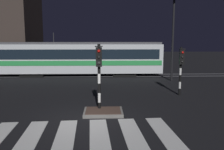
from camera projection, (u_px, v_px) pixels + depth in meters
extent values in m
plane|color=black|center=(86.00, 120.00, 10.50)|extent=(120.00, 120.00, 0.00)
cube|color=#59595E|center=(96.00, 77.00, 22.85)|extent=(80.00, 0.12, 0.03)
cube|color=#59595E|center=(96.00, 74.00, 24.27)|extent=(80.00, 0.12, 0.03)
cube|color=silver|center=(28.00, 142.00, 8.28)|extent=(0.93, 4.13, 0.02)
cube|color=silver|center=(64.00, 140.00, 8.39)|extent=(0.93, 4.13, 0.02)
cube|color=silver|center=(100.00, 139.00, 8.50)|extent=(0.93, 4.13, 0.02)
cube|color=silver|center=(134.00, 138.00, 8.61)|extent=(0.93, 4.13, 0.02)
cube|color=silver|center=(168.00, 136.00, 8.72)|extent=(0.93, 4.13, 0.02)
cube|color=slate|center=(103.00, 112.00, 11.40)|extent=(1.83, 1.39, 0.16)
cube|color=#4C382D|center=(103.00, 110.00, 11.39)|extent=(1.64, 1.25, 0.02)
cylinder|color=black|center=(99.00, 107.00, 11.71)|extent=(0.14, 0.14, 0.47)
cylinder|color=white|center=(99.00, 98.00, 11.65)|extent=(0.14, 0.14, 0.47)
cylinder|color=black|center=(99.00, 88.00, 11.58)|extent=(0.14, 0.14, 0.47)
cylinder|color=white|center=(99.00, 78.00, 11.51)|extent=(0.14, 0.14, 0.47)
cylinder|color=black|center=(99.00, 69.00, 11.44)|extent=(0.14, 0.14, 0.47)
cylinder|color=white|center=(99.00, 59.00, 11.37)|extent=(0.14, 0.14, 0.47)
cylinder|color=black|center=(99.00, 49.00, 11.31)|extent=(0.14, 0.14, 0.47)
cube|color=black|center=(99.00, 57.00, 11.19)|extent=(0.28, 0.20, 0.90)
sphere|color=red|center=(99.00, 51.00, 11.04)|extent=(0.14, 0.14, 0.14)
sphere|color=black|center=(99.00, 57.00, 11.08)|extent=(0.14, 0.14, 0.14)
sphere|color=black|center=(99.00, 63.00, 11.12)|extent=(0.14, 0.14, 0.14)
cube|color=black|center=(99.00, 46.00, 11.12)|extent=(0.36, 0.24, 0.04)
cylinder|color=black|center=(180.00, 92.00, 15.23)|extent=(0.14, 0.14, 0.43)
cylinder|color=white|center=(180.00, 85.00, 15.16)|extent=(0.14, 0.14, 0.43)
cylinder|color=black|center=(180.00, 78.00, 15.10)|extent=(0.14, 0.14, 0.43)
cylinder|color=white|center=(180.00, 71.00, 15.04)|extent=(0.14, 0.14, 0.43)
cylinder|color=black|center=(181.00, 65.00, 14.97)|extent=(0.14, 0.14, 0.43)
cylinder|color=white|center=(181.00, 58.00, 14.91)|extent=(0.14, 0.14, 0.43)
cylinder|color=black|center=(181.00, 51.00, 14.85)|extent=(0.14, 0.14, 0.43)
cube|color=black|center=(182.00, 57.00, 14.74)|extent=(0.28, 0.20, 0.90)
sphere|color=red|center=(183.00, 52.00, 14.59)|extent=(0.14, 0.14, 0.14)
sphere|color=black|center=(182.00, 57.00, 14.63)|extent=(0.14, 0.14, 0.14)
sphere|color=black|center=(182.00, 62.00, 14.67)|extent=(0.14, 0.14, 0.14)
cube|color=black|center=(182.00, 49.00, 14.66)|extent=(0.36, 0.24, 0.04)
cylinder|color=black|center=(173.00, 37.00, 20.07)|extent=(0.18, 0.18, 7.33)
cube|color=silver|center=(79.00, 58.00, 23.26)|extent=(15.85, 2.50, 2.70)
cube|color=green|center=(78.00, 63.00, 22.05)|extent=(15.54, 0.04, 0.44)
cube|color=green|center=(80.00, 61.00, 24.57)|extent=(15.54, 0.04, 0.44)
cube|color=black|center=(78.00, 54.00, 21.94)|extent=(15.06, 0.03, 0.90)
cube|color=#4C4C51|center=(79.00, 43.00, 23.05)|extent=(15.54, 2.30, 0.20)
cylinder|color=#262628|center=(54.00, 38.00, 22.90)|extent=(0.08, 0.08, 1.00)
cube|color=black|center=(124.00, 74.00, 23.63)|extent=(2.20, 2.00, 0.35)
cube|color=black|center=(34.00, 74.00, 23.33)|extent=(2.20, 2.00, 0.35)
sphere|color=#F9F2CC|center=(161.00, 62.00, 23.58)|extent=(0.24, 0.24, 0.24)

